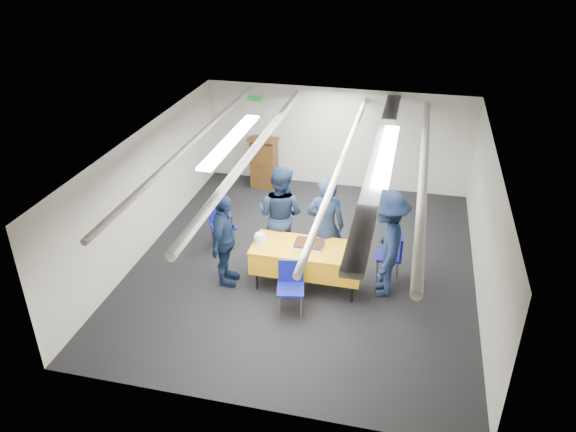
# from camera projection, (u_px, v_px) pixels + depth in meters

# --- Properties ---
(ground) EXTENTS (7.00, 7.00, 0.00)m
(ground) POSITION_uv_depth(u_px,v_px,m) (305.00, 263.00, 10.26)
(ground) COLOR black
(ground) RESTS_ON ground
(room_shell) EXTENTS (6.00, 7.00, 2.30)m
(room_shell) POSITION_uv_depth(u_px,v_px,m) (316.00, 164.00, 9.73)
(room_shell) COLOR silver
(room_shell) RESTS_ON ground
(serving_table) EXTENTS (1.85, 0.82, 0.77)m
(serving_table) POSITION_uv_depth(u_px,v_px,m) (307.00, 258.00, 9.37)
(serving_table) COLOR black
(serving_table) RESTS_ON ground
(sheet_cake) EXTENTS (0.49, 0.38, 0.09)m
(sheet_cake) POSITION_uv_depth(u_px,v_px,m) (309.00, 244.00, 9.27)
(sheet_cake) COLOR white
(sheet_cake) RESTS_ON serving_table
(plate_stack_left) EXTENTS (0.20, 0.20, 0.18)m
(plate_stack_left) POSITION_uv_depth(u_px,v_px,m) (260.00, 239.00, 9.35)
(plate_stack_left) COLOR white
(plate_stack_left) RESTS_ON serving_table
(plate_stack_right) EXTENTS (0.22, 0.22, 0.17)m
(plate_stack_right) POSITION_uv_depth(u_px,v_px,m) (355.00, 251.00, 9.03)
(plate_stack_right) COLOR white
(plate_stack_right) RESTS_ON serving_table
(podium) EXTENTS (0.62, 0.53, 1.25)m
(podium) POSITION_uv_depth(u_px,v_px,m) (264.00, 161.00, 12.90)
(podium) COLOR brown
(podium) RESTS_ON ground
(chair_near) EXTENTS (0.50, 0.50, 0.87)m
(chair_near) POSITION_uv_depth(u_px,v_px,m) (291.00, 282.00, 8.82)
(chair_near) COLOR gray
(chair_near) RESTS_ON ground
(chair_right) EXTENTS (0.46, 0.46, 0.87)m
(chair_right) POSITION_uv_depth(u_px,v_px,m) (394.00, 252.00, 9.60)
(chair_right) COLOR gray
(chair_right) RESTS_ON ground
(chair_left) EXTENTS (0.59, 0.59, 0.87)m
(chair_left) POSITION_uv_depth(u_px,v_px,m) (221.00, 220.00, 10.58)
(chair_left) COLOR gray
(chair_left) RESTS_ON ground
(sailor_a) EXTENTS (0.72, 0.53, 1.83)m
(sailor_a) POSITION_uv_depth(u_px,v_px,m) (325.00, 226.00, 9.60)
(sailor_a) COLOR #0E1A33
(sailor_a) RESTS_ON ground
(sailor_b) EXTENTS (1.04, 0.90, 1.85)m
(sailor_b) POSITION_uv_depth(u_px,v_px,m) (280.00, 215.00, 9.95)
(sailor_b) COLOR #0E1A33
(sailor_b) RESTS_ON ground
(sailor_c) EXTENTS (0.44, 0.99, 1.67)m
(sailor_c) POSITION_uv_depth(u_px,v_px,m) (224.00, 241.00, 9.34)
(sailor_c) COLOR #0E1A33
(sailor_c) RESTS_ON ground
(sailor_d) EXTENTS (0.75, 1.23, 1.86)m
(sailor_d) POSITION_uv_depth(u_px,v_px,m) (386.00, 244.00, 9.05)
(sailor_d) COLOR #0E1A33
(sailor_d) RESTS_ON ground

